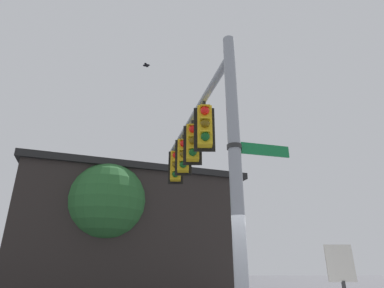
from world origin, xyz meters
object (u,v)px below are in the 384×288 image
traffic_light_nearest_pole (205,126)px  bird_flying (146,65)px  street_name_sign (251,149)px  traffic_light_mid_outer (183,155)px  traffic_light_arm_end (176,166)px  historical_marker (343,280)px  traffic_light_mid_inner (193,142)px

traffic_light_nearest_pole → bird_flying: (2.00, -2.68, 3.75)m
street_name_sign → traffic_light_nearest_pole: bearing=-65.0°
traffic_light_nearest_pole → street_name_sign: size_ratio=1.07×
traffic_light_mid_outer → traffic_light_arm_end: same height
traffic_light_mid_outer → historical_marker: bearing=148.2°
traffic_light_mid_inner → historical_marker: bearing=162.3°
traffic_light_mid_outer → street_name_sign: traffic_light_mid_outer is taller
traffic_light_mid_outer → historical_marker: size_ratio=0.62×
historical_marker → street_name_sign: bearing=39.0°
historical_marker → traffic_light_mid_inner: bearing=-17.7°
traffic_light_mid_outer → bird_flying: size_ratio=3.82×
traffic_light_arm_end → historical_marker: bearing=138.9°
traffic_light_mid_inner → traffic_light_mid_outer: size_ratio=1.00×
traffic_light_nearest_pole → street_name_sign: 2.16m
bird_flying → historical_marker: bird_flying is taller
traffic_light_mid_inner → traffic_light_arm_end: 2.32m
street_name_sign → bird_flying: 7.12m
traffic_light_arm_end → traffic_light_mid_outer: bearing=104.1°
bird_flying → historical_marker: (-4.90, 2.57, -7.30)m
traffic_light_mid_inner → street_name_sign: traffic_light_mid_inner is taller
bird_flying → traffic_light_mid_outer: bearing=163.4°
traffic_light_nearest_pole → bird_flying: size_ratio=3.82×
traffic_light_nearest_pole → traffic_light_mid_outer: (0.56, -2.25, 0.00)m
traffic_light_mid_inner → street_name_sign: (-1.04, 2.75, -1.21)m
traffic_light_nearest_pole → historical_marker: size_ratio=0.62×
traffic_light_mid_inner → traffic_light_mid_outer: bearing=-75.9°
traffic_light_mid_outer → street_name_sign: bearing=108.8°
historical_marker → traffic_light_arm_end: bearing=-41.1°
traffic_light_arm_end → historical_marker: 6.11m
street_name_sign → historical_marker: 3.61m
traffic_light_mid_outer → historical_marker: (-3.46, 2.14, -3.55)m
traffic_light_nearest_pole → traffic_light_mid_outer: bearing=-75.9°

